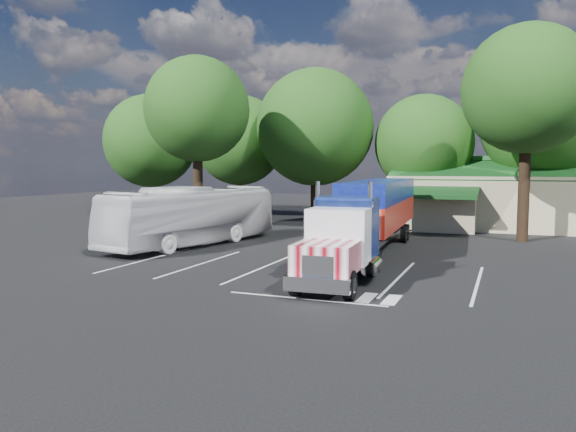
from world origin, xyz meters
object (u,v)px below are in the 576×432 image
at_px(semi_truck, 372,212).
at_px(woman, 324,238).
at_px(bicycle, 341,243).
at_px(silver_sedan, 528,224).
at_px(tour_bus, 192,216).

bearing_deg(semi_truck, woman, -165.08).
bearing_deg(woman, bicycle, -3.37).
relative_size(semi_truck, silver_sedan, 5.34).
height_order(woman, tour_bus, tour_bus).
xyz_separation_m(semi_truck, bicycle, (-2.15, 1.67, -1.93)).
xyz_separation_m(woman, tour_bus, (-8.60, 0.83, 0.80)).
distance_m(semi_truck, tour_bus, 10.97).
relative_size(semi_truck, tour_bus, 1.56).
distance_m(semi_truck, woman, 2.83).
height_order(semi_truck, bicycle, semi_truck).
height_order(woman, bicycle, woman).
height_order(bicycle, tour_bus, tour_bus).
bearing_deg(tour_bus, silver_sedan, 48.91).
bearing_deg(semi_truck, tour_bus, 176.57).
xyz_separation_m(woman, bicycle, (0.20, 2.44, -0.57)).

